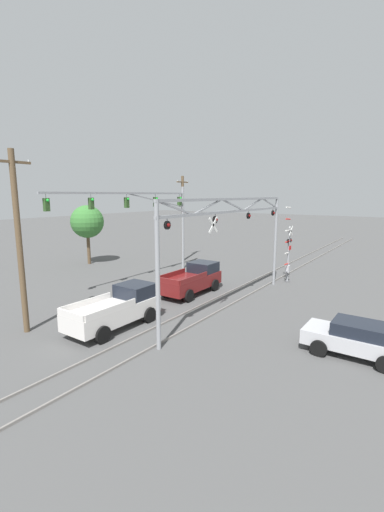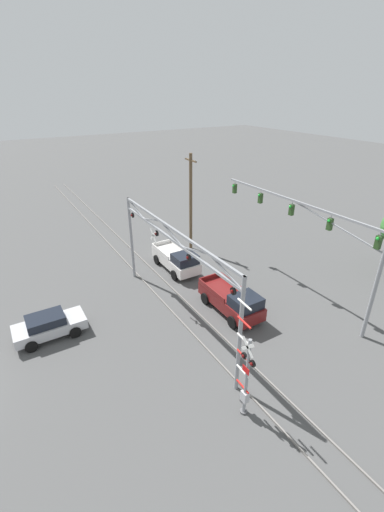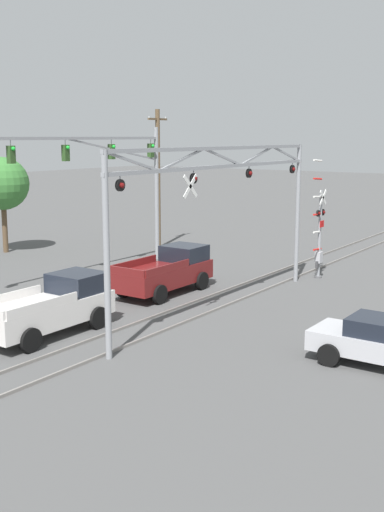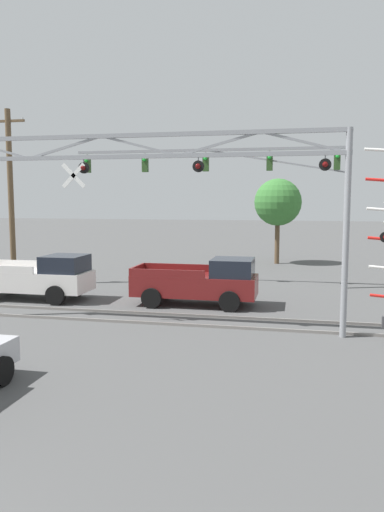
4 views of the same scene
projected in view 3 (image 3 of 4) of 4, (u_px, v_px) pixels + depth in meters
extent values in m
cube|color=gray|center=(216.00, 309.00, 26.10)|extent=(80.00, 0.08, 0.10)
cube|color=gray|center=(187.00, 304.00, 26.91)|extent=(80.00, 0.08, 0.10)
cylinder|color=gray|center=(107.00, 257.00, 19.89)|extent=(0.20, 0.20, 6.61)
cylinder|color=gray|center=(297.00, 214.00, 30.79)|extent=(0.20, 0.20, 6.61)
cube|color=gray|center=(223.00, 166.00, 24.87)|extent=(13.72, 0.14, 0.14)
cube|color=gray|center=(223.00, 148.00, 24.75)|extent=(13.72, 0.14, 0.14)
cube|color=gray|center=(133.00, 162.00, 20.45)|extent=(2.72, 0.08, 0.78)
cube|color=gray|center=(183.00, 159.00, 22.63)|extent=(2.72, 0.08, 0.78)
cube|color=gray|center=(223.00, 157.00, 24.81)|extent=(2.72, 0.08, 0.78)
cube|color=gray|center=(257.00, 156.00, 26.99)|extent=(2.72, 0.08, 0.78)
cube|color=gray|center=(286.00, 154.00, 29.17)|extent=(2.72, 0.08, 0.78)
cylinder|color=black|center=(120.00, 185.00, 20.06)|extent=(0.38, 0.10, 0.38)
sphere|color=#590C0C|center=(122.00, 185.00, 20.02)|extent=(0.18, 0.18, 0.18)
cylinder|color=gray|center=(120.00, 178.00, 20.01)|extent=(0.04, 0.04, 0.10)
cylinder|color=black|center=(194.00, 178.00, 23.31)|extent=(0.38, 0.10, 0.38)
sphere|color=#590C0C|center=(195.00, 178.00, 23.27)|extent=(0.18, 0.18, 0.18)
cylinder|color=gray|center=(194.00, 172.00, 23.27)|extent=(0.04, 0.04, 0.10)
cylinder|color=black|center=(249.00, 173.00, 26.57)|extent=(0.38, 0.10, 0.38)
sphere|color=#590C0C|center=(250.00, 173.00, 26.53)|extent=(0.18, 0.18, 0.18)
cylinder|color=gray|center=(249.00, 167.00, 26.53)|extent=(0.04, 0.04, 0.10)
cylinder|color=black|center=(292.00, 169.00, 29.83)|extent=(0.38, 0.10, 0.38)
sphere|color=#590C0C|center=(294.00, 169.00, 29.79)|extent=(0.18, 0.18, 0.18)
cylinder|color=gray|center=(292.00, 164.00, 29.78)|extent=(0.04, 0.04, 0.10)
cube|color=white|center=(190.00, 186.00, 23.02)|extent=(0.88, 0.03, 0.88)
cube|color=white|center=(190.00, 186.00, 23.02)|extent=(0.88, 0.03, 0.88)
cylinder|color=black|center=(191.00, 186.00, 23.01)|extent=(0.04, 0.04, 0.02)
cylinder|color=gray|center=(320.00, 235.00, 31.76)|extent=(0.16, 0.16, 4.38)
cylinder|color=#59595B|center=(318.00, 277.00, 32.15)|extent=(0.35, 0.35, 0.10)
cube|color=white|center=(323.00, 198.00, 31.36)|extent=(0.78, 0.03, 0.78)
cube|color=white|center=(323.00, 198.00, 31.36)|extent=(0.78, 0.03, 0.78)
cylinder|color=black|center=(324.00, 198.00, 31.34)|extent=(0.04, 0.04, 0.02)
cylinder|color=black|center=(318.00, 213.00, 31.33)|extent=(0.32, 0.09, 0.32)
sphere|color=#590C0C|center=(319.00, 213.00, 31.30)|extent=(0.16, 0.16, 0.16)
cylinder|color=black|center=(323.00, 212.00, 31.78)|extent=(0.32, 0.09, 0.32)
sphere|color=#590C0C|center=(324.00, 212.00, 31.75)|extent=(0.16, 0.16, 0.16)
cube|color=gray|center=(320.00, 213.00, 31.56)|extent=(0.64, 0.06, 0.06)
cube|color=red|center=(322.00, 224.00, 31.60)|extent=(0.44, 0.02, 0.32)
cube|color=#B2B2B7|center=(319.00, 257.00, 31.97)|extent=(0.36, 0.28, 0.56)
cylinder|color=red|center=(317.00, 249.00, 31.72)|extent=(0.88, 0.09, 0.16)
cylinder|color=white|center=(317.00, 232.00, 31.50)|extent=(0.88, 0.09, 0.16)
cylinder|color=red|center=(318.00, 214.00, 31.29)|extent=(0.88, 0.09, 0.16)
cylinder|color=white|center=(318.00, 197.00, 31.08)|extent=(0.88, 0.09, 0.16)
cylinder|color=red|center=(318.00, 179.00, 30.86)|extent=(0.88, 0.09, 0.16)
cylinder|color=white|center=(318.00, 161.00, 30.65)|extent=(0.88, 0.09, 0.16)
cube|color=#3F3F42|center=(317.00, 265.00, 31.91)|extent=(0.24, 0.12, 0.36)
cylinder|color=gray|center=(157.00, 194.00, 36.52)|extent=(0.24, 0.24, 7.49)
cube|color=gray|center=(65.00, 138.00, 30.31)|extent=(13.98, 0.14, 0.14)
cube|color=gray|center=(115.00, 150.00, 33.24)|extent=(7.00, 0.08, 1.28)
cylinder|color=gray|center=(10.00, 142.00, 27.72)|extent=(0.04, 0.04, 0.30)
cube|color=#28471E|center=(11.00, 155.00, 27.82)|extent=(0.30, 0.26, 0.77)
sphere|color=green|center=(13.00, 149.00, 27.68)|extent=(0.18, 0.18, 0.18)
cylinder|color=gray|center=(65.00, 142.00, 30.34)|extent=(0.04, 0.04, 0.30)
cube|color=#28471E|center=(66.00, 153.00, 30.43)|extent=(0.30, 0.26, 0.77)
sphere|color=green|center=(68.00, 148.00, 30.29)|extent=(0.18, 0.18, 0.18)
cylinder|color=gray|center=(111.00, 141.00, 32.95)|extent=(0.04, 0.04, 0.30)
cube|color=#28471E|center=(112.00, 152.00, 33.05)|extent=(0.30, 0.26, 0.77)
sphere|color=green|center=(114.00, 147.00, 32.91)|extent=(0.18, 0.18, 0.18)
cylinder|color=gray|center=(151.00, 141.00, 35.57)|extent=(0.04, 0.04, 0.30)
cube|color=#28471E|center=(151.00, 151.00, 35.67)|extent=(0.30, 0.26, 0.77)
sphere|color=green|center=(153.00, 146.00, 35.53)|extent=(0.18, 0.18, 0.18)
cube|color=maroon|center=(164.00, 275.00, 28.83)|extent=(5.14, 1.95, 0.85)
cube|color=black|center=(184.00, 253.00, 29.96)|extent=(1.67, 1.80, 0.72)
cube|color=maroon|center=(168.00, 268.00, 27.44)|extent=(3.07, 0.08, 0.32)
cube|color=maroon|center=(134.00, 263.00, 28.50)|extent=(3.07, 0.08, 0.32)
cube|color=maroon|center=(127.00, 272.00, 26.69)|extent=(0.10, 1.87, 0.32)
cylinder|color=black|center=(202.00, 281.00, 29.64)|extent=(0.83, 0.24, 0.83)
cylinder|color=black|center=(168.00, 275.00, 30.75)|extent=(0.83, 0.24, 0.83)
cylinder|color=black|center=(160.00, 294.00, 27.07)|extent=(0.83, 0.24, 0.83)
cylinder|color=black|center=(124.00, 288.00, 28.18)|extent=(0.83, 0.24, 0.83)
cube|color=silver|center=(46.00, 312.00, 22.79)|extent=(5.19, 1.95, 0.85)
cube|color=black|center=(77.00, 282.00, 23.94)|extent=(1.69, 1.80, 0.72)
cube|color=silver|center=(43.00, 306.00, 21.40)|extent=(3.10, 0.08, 0.32)
cube|color=silver|center=(6.00, 298.00, 22.45)|extent=(3.10, 0.08, 0.32)
cylinder|color=black|center=(98.00, 318.00, 23.61)|extent=(0.83, 0.24, 0.83)
cylinder|color=black|center=(60.00, 309.00, 24.72)|extent=(0.83, 0.24, 0.83)
cylinder|color=black|center=(30.00, 340.00, 21.02)|extent=(0.83, 0.24, 0.83)
cube|color=#B7B7BC|center=(380.00, 345.00, 19.75)|extent=(1.81, 4.19, 0.63)
cylinder|color=black|center=(329.00, 355.00, 19.77)|extent=(0.24, 0.71, 0.71)
cylinder|color=black|center=(351.00, 340.00, 21.25)|extent=(0.24, 0.71, 0.71)
cylinder|color=brown|center=(158.00, 180.00, 40.08)|extent=(0.28, 0.28, 8.63)
cube|color=brown|center=(157.00, 119.00, 39.39)|extent=(1.80, 0.12, 0.12)
cylinder|color=silver|center=(149.00, 117.00, 38.71)|extent=(0.08, 0.08, 0.12)
cylinder|color=silver|center=(166.00, 118.00, 40.03)|extent=(0.08, 0.08, 0.12)
cylinder|color=brown|center=(5.00, 227.00, 38.98)|extent=(0.32, 0.32, 3.08)
sphere|color=#387533|center=(2.00, 184.00, 38.49)|extent=(3.19, 3.19, 3.19)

